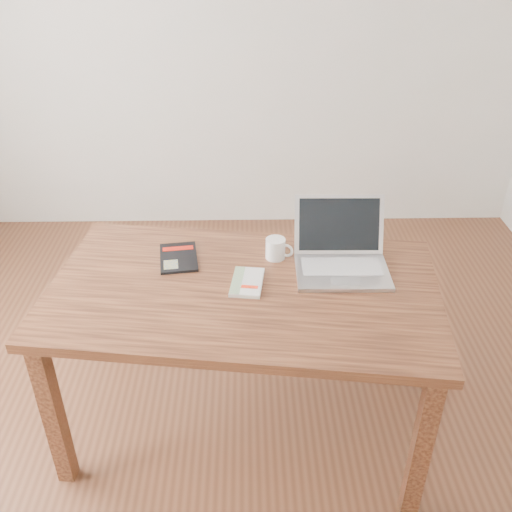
{
  "coord_description": "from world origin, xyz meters",
  "views": [
    {
      "loc": [
        0.1,
        -1.73,
        2.01
      ],
      "look_at": [
        0.13,
        0.12,
        0.85
      ],
      "focal_mm": 40.0,
      "sensor_mm": 36.0,
      "label": 1
    }
  ],
  "objects_px": {
    "coffee_mug": "(276,248)",
    "white_guidebook": "(247,282)",
    "black_guidebook": "(179,257)",
    "laptop": "(341,255)",
    "desk": "(244,305)"
  },
  "relations": [
    {
      "from": "coffee_mug",
      "to": "desk",
      "type": "bearing_deg",
      "value": -102.65
    },
    {
      "from": "white_guidebook",
      "to": "black_guidebook",
      "type": "relative_size",
      "value": 0.84
    },
    {
      "from": "desk",
      "to": "white_guidebook",
      "type": "height_order",
      "value": "white_guidebook"
    },
    {
      "from": "laptop",
      "to": "black_guidebook",
      "type": "bearing_deg",
      "value": 175.16
    },
    {
      "from": "desk",
      "to": "black_guidebook",
      "type": "xyz_separation_m",
      "value": [
        -0.27,
        0.21,
        0.1
      ]
    },
    {
      "from": "coffee_mug",
      "to": "white_guidebook",
      "type": "bearing_deg",
      "value": -101.9
    },
    {
      "from": "white_guidebook",
      "to": "laptop",
      "type": "height_order",
      "value": "laptop"
    },
    {
      "from": "desk",
      "to": "black_guidebook",
      "type": "height_order",
      "value": "black_guidebook"
    },
    {
      "from": "laptop",
      "to": "white_guidebook",
      "type": "bearing_deg",
      "value": -161.14
    },
    {
      "from": "black_guidebook",
      "to": "laptop",
      "type": "relative_size",
      "value": 0.66
    },
    {
      "from": "black_guidebook",
      "to": "coffee_mug",
      "type": "height_order",
      "value": "coffee_mug"
    },
    {
      "from": "coffee_mug",
      "to": "black_guidebook",
      "type": "bearing_deg",
      "value": -159.28
    },
    {
      "from": "desk",
      "to": "laptop",
      "type": "xyz_separation_m",
      "value": [
        0.39,
        0.14,
        0.14
      ]
    },
    {
      "from": "laptop",
      "to": "coffee_mug",
      "type": "bearing_deg",
      "value": 166.51
    },
    {
      "from": "desk",
      "to": "coffee_mug",
      "type": "xyz_separation_m",
      "value": [
        0.14,
        0.21,
        0.14
      ]
    }
  ]
}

